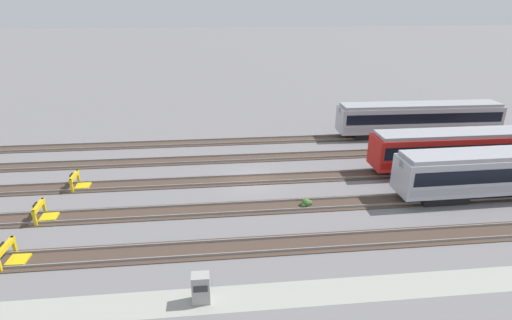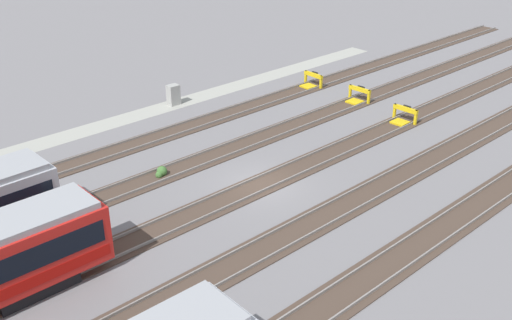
# 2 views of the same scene
# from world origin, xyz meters

# --- Properties ---
(ground_plane) EXTENTS (400.00, 400.00, 0.00)m
(ground_plane) POSITION_xyz_m (0.00, 0.00, 0.00)
(ground_plane) COLOR slate
(service_walkway) EXTENTS (54.00, 2.00, 0.01)m
(service_walkway) POSITION_xyz_m (0.00, -14.29, 0.00)
(service_walkway) COLOR #9E9E93
(service_walkway) RESTS_ON ground
(rail_track_nearest) EXTENTS (90.00, 2.23, 0.21)m
(rail_track_nearest) POSITION_xyz_m (0.00, -9.85, 0.04)
(rail_track_nearest) COLOR #47382D
(rail_track_nearest) RESTS_ON ground
(rail_track_near_inner) EXTENTS (90.00, 2.23, 0.21)m
(rail_track_near_inner) POSITION_xyz_m (0.00, -4.93, 0.04)
(rail_track_near_inner) COLOR #47382D
(rail_track_near_inner) RESTS_ON ground
(rail_track_middle) EXTENTS (90.00, 2.24, 0.21)m
(rail_track_middle) POSITION_xyz_m (0.00, 0.00, 0.04)
(rail_track_middle) COLOR #47382D
(rail_track_middle) RESTS_ON ground
(rail_track_far_inner) EXTENTS (90.00, 2.23, 0.21)m
(rail_track_far_inner) POSITION_xyz_m (0.00, 4.93, 0.04)
(rail_track_far_inner) COLOR #47382D
(rail_track_far_inner) RESTS_ON ground
(rail_track_farthest) EXTENTS (90.00, 2.23, 0.21)m
(rail_track_farthest) POSITION_xyz_m (0.00, 9.85, 0.04)
(rail_track_farthest) COLOR #47382D
(rail_track_farthest) RESTS_ON ground
(subway_car_front_row_left_inner) EXTENTS (18.01, 2.87, 3.70)m
(subway_car_front_row_left_inner) POSITION_xyz_m (19.55, 0.04, 2.04)
(subway_car_front_row_left_inner) COLOR red
(subway_car_front_row_left_inner) RESTS_ON ground
(subway_car_front_row_centre) EXTENTS (18.05, 3.17, 3.70)m
(subway_car_front_row_centre) POSITION_xyz_m (19.55, 9.80, 2.04)
(subway_car_front_row_centre) COLOR #ADAFB7
(subway_car_front_row_centre) RESTS_ON ground
(subway_car_front_row_right_inner) EXTENTS (18.05, 3.13, 3.70)m
(subway_car_front_row_right_inner) POSITION_xyz_m (19.55, -4.89, 2.04)
(subway_car_front_row_right_inner) COLOR #ADAFB7
(subway_car_front_row_right_inner) RESTS_ON ground
(bumper_stop_nearest_track) EXTENTS (1.36, 2.01, 1.22)m
(bumper_stop_nearest_track) POSITION_xyz_m (-14.91, -9.86, 0.51)
(bumper_stop_nearest_track) COLOR gold
(bumper_stop_nearest_track) RESTS_ON ground
(bumper_stop_near_inner_track) EXTENTS (1.38, 2.01, 1.22)m
(bumper_stop_near_inner_track) POSITION_xyz_m (-14.95, -4.92, 0.51)
(bumper_stop_near_inner_track) COLOR gold
(bumper_stop_near_inner_track) RESTS_ON ground
(bumper_stop_middle_track) EXTENTS (1.36, 2.01, 1.22)m
(bumper_stop_middle_track) POSITION_xyz_m (-14.08, 0.01, 0.51)
(bumper_stop_middle_track) COLOR gold
(bumper_stop_middle_track) RESTS_ON ground
(electrical_cabinet) EXTENTS (0.90, 0.73, 1.60)m
(electrical_cabinet) POSITION_xyz_m (-3.88, -14.30, 0.80)
(electrical_cabinet) COLOR #9E9E99
(electrical_cabinet) RESTS_ON ground
(weed_clump) EXTENTS (0.92, 0.70, 0.64)m
(weed_clump) POSITION_xyz_m (3.63, -4.97, 0.24)
(weed_clump) COLOR #427033
(weed_clump) RESTS_ON ground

